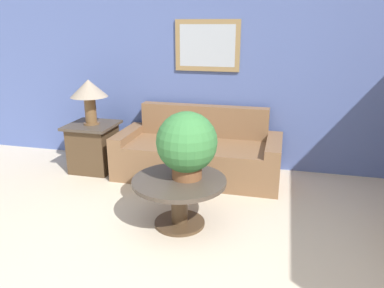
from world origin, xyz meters
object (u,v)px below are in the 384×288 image
table_lamp (89,92)px  potted_plant_on_table (187,144)px  coffee_table (179,192)px  couch_main (198,154)px  side_table (94,147)px

table_lamp → potted_plant_on_table: table_lamp is taller
coffee_table → table_lamp: table_lamp is taller
table_lamp → couch_main: bearing=5.7°
table_lamp → coffee_table: bearing=-36.7°
couch_main → coffee_table: couch_main is taller
coffee_table → potted_plant_on_table: bearing=43.2°
couch_main → side_table: couch_main is taller
coffee_table → table_lamp: 1.98m
couch_main → potted_plant_on_table: 1.31m
table_lamp → potted_plant_on_table: (1.54, -1.05, -0.24)m
couch_main → table_lamp: bearing=-174.3°
side_table → table_lamp: (0.00, -0.00, 0.73)m
couch_main → potted_plant_on_table: size_ratio=3.21×
coffee_table → side_table: bearing=143.3°
side_table → table_lamp: bearing=-63.4°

